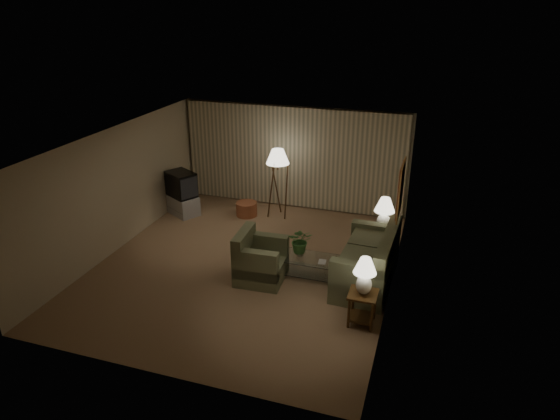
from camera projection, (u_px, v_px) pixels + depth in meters
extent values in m
plane|color=#88604B|center=(246.00, 265.00, 10.54)|extent=(7.00, 7.00, 0.00)
cube|color=#BEB092|center=(294.00, 157.00, 13.07)|extent=(6.00, 0.04, 2.70)
cube|color=#BEB092|center=(116.00, 189.00, 10.86)|extent=(0.04, 7.00, 2.70)
cube|color=#BEB092|center=(396.00, 225.00, 9.16)|extent=(0.04, 7.00, 2.70)
cube|color=white|center=(242.00, 140.00, 9.48)|extent=(6.00, 7.00, 0.04)
cube|color=beige|center=(293.00, 158.00, 13.00)|extent=(5.85, 0.12, 2.65)
cube|color=#DA984C|center=(401.00, 190.00, 9.71)|extent=(0.03, 0.90, 1.10)
cube|color=#A2301E|center=(400.00, 190.00, 9.72)|extent=(0.02, 0.80, 1.00)
cube|color=#6E7653|center=(365.00, 272.00, 9.79)|extent=(2.08, 1.18, 0.46)
cube|color=#6E7653|center=(261.00, 270.00, 9.93)|extent=(1.04, 1.00, 0.42)
cube|color=#3B2410|center=(363.00, 294.00, 8.43)|extent=(0.48, 0.48, 0.04)
cube|color=#3B2410|center=(361.00, 317.00, 8.61)|extent=(0.41, 0.41, 0.02)
cylinder|color=#3B2410|center=(349.00, 313.00, 8.44)|extent=(0.05, 0.05, 0.56)
cylinder|color=#3B2410|center=(353.00, 301.00, 8.77)|extent=(0.05, 0.05, 0.56)
cylinder|color=#3B2410|center=(372.00, 318.00, 8.33)|extent=(0.05, 0.05, 0.56)
cylinder|color=#3B2410|center=(375.00, 305.00, 8.66)|extent=(0.05, 0.05, 0.56)
cube|color=#3B2410|center=(383.00, 231.00, 10.71)|extent=(0.52, 0.43, 0.04)
cube|color=#3B2410|center=(381.00, 250.00, 10.89)|extent=(0.44, 0.37, 0.02)
cylinder|color=#3B2410|center=(371.00, 246.00, 10.74)|extent=(0.05, 0.05, 0.56)
cylinder|color=#3B2410|center=(373.00, 239.00, 11.03)|extent=(0.05, 0.05, 0.56)
cylinder|color=#3B2410|center=(390.00, 248.00, 10.62)|extent=(0.05, 0.05, 0.56)
cylinder|color=#3B2410|center=(392.00, 242.00, 10.91)|extent=(0.05, 0.05, 0.56)
ellipsoid|color=white|center=(364.00, 285.00, 8.36)|extent=(0.27, 0.27, 0.34)
cylinder|color=white|center=(365.00, 274.00, 8.27)|extent=(0.03, 0.03, 0.08)
cone|color=white|center=(365.00, 266.00, 8.21)|extent=(0.39, 0.39, 0.27)
ellipsoid|color=white|center=(383.00, 222.00, 10.62)|extent=(0.30, 0.30, 0.38)
cylinder|color=white|center=(384.00, 212.00, 10.53)|extent=(0.03, 0.03, 0.09)
cone|color=white|center=(385.00, 205.00, 10.46)|extent=(0.43, 0.43, 0.30)
cube|color=silver|center=(307.00, 258.00, 9.96)|extent=(1.20, 0.65, 0.02)
cube|color=silver|center=(307.00, 271.00, 10.08)|extent=(1.11, 0.57, 0.01)
cylinder|color=#442E1B|center=(278.00, 269.00, 9.97)|extent=(0.04, 0.04, 0.40)
cylinder|color=#442E1B|center=(286.00, 257.00, 10.42)|extent=(0.04, 0.04, 0.40)
cylinder|color=#442E1B|center=(330.00, 278.00, 9.67)|extent=(0.04, 0.04, 0.40)
cylinder|color=#442E1B|center=(336.00, 265.00, 10.12)|extent=(0.04, 0.04, 0.40)
cube|color=#A0A0A2|center=(183.00, 205.00, 12.93)|extent=(1.31, 1.27, 0.50)
cube|color=black|center=(181.00, 184.00, 12.70)|extent=(1.20, 1.17, 0.64)
cylinder|color=#3B2410|center=(278.00, 164.00, 12.33)|extent=(0.04, 0.04, 0.26)
cone|color=white|center=(278.00, 156.00, 12.25)|extent=(0.58, 0.58, 0.36)
cylinder|color=#995733|center=(247.00, 209.00, 12.85)|extent=(0.70, 0.70, 0.36)
imported|color=silver|center=(300.00, 253.00, 9.97)|extent=(0.18, 0.18, 0.15)
imported|color=#3E7A36|center=(301.00, 238.00, 9.84)|extent=(0.56, 0.51, 0.53)
imported|color=olive|center=(318.00, 262.00, 9.80)|extent=(0.17, 0.22, 0.02)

